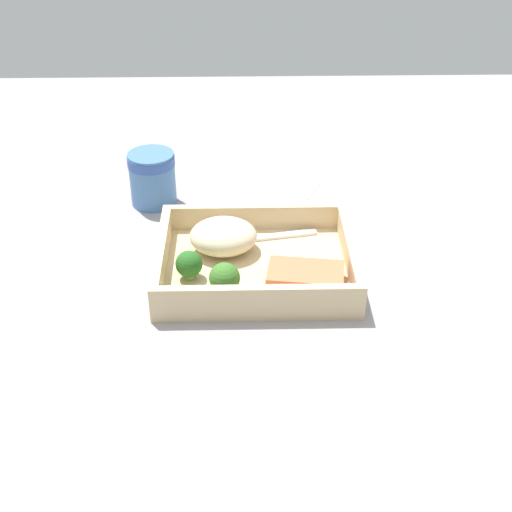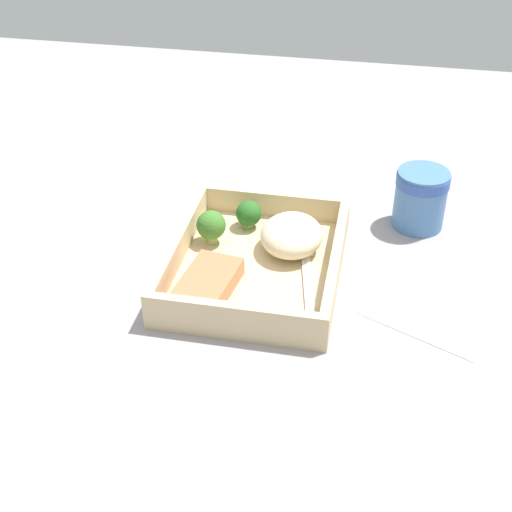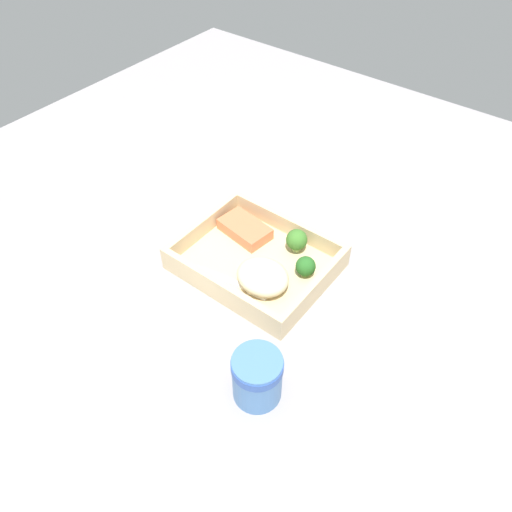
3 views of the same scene
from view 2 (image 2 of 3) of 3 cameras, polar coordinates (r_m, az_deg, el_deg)
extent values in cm
cube|color=gray|center=(92.60, 0.00, -1.87)|extent=(160.00, 160.00, 2.00)
cube|color=#D0B689|center=(91.64, 0.00, -1.07)|extent=(26.47, 21.38, 1.20)
cube|color=#D0B689|center=(89.21, 6.37, -0.57)|extent=(26.47, 1.20, 3.58)
cube|color=#D0B689|center=(92.38, -6.15, 0.84)|extent=(26.47, 1.20, 3.58)
cube|color=#D0B689|center=(80.46, -1.74, -4.93)|extent=(1.20, 18.98, 3.58)
cube|color=#D0B689|center=(100.67, 1.39, 4.21)|extent=(1.20, 18.98, 3.58)
cube|color=#DD7149|center=(86.56, -3.85, -2.19)|extent=(10.49, 7.15, 2.34)
ellipsoid|color=beige|center=(93.06, 2.87, 1.67)|extent=(9.33, 8.14, 4.57)
cylinder|color=#8CA561|center=(95.37, -3.56, 1.52)|extent=(1.50, 1.50, 1.66)
sphere|color=#3D762A|center=(94.32, -3.61, 2.49)|extent=(3.94, 3.94, 3.94)
cylinder|color=#73A250|center=(98.52, -0.59, 2.65)|extent=(1.35, 1.35, 1.21)
sphere|color=#276223|center=(97.68, -0.59, 3.43)|extent=(3.56, 3.56, 3.56)
cube|color=white|center=(88.09, 4.17, -2.23)|extent=(12.39, 3.39, 0.44)
cube|color=white|center=(94.47, 3.92, 0.69)|extent=(3.75, 2.80, 0.44)
cylinder|color=#4775AF|center=(101.88, 13.01, 4.46)|extent=(7.13, 7.13, 8.47)
cylinder|color=#3356A8|center=(100.39, 13.23, 5.96)|extent=(7.35, 7.35, 1.52)
cube|color=white|center=(87.69, 13.74, -4.61)|extent=(14.56, 17.24, 0.24)
camera|label=1|loc=(1.20, -46.43, 25.94)|focal=50.00mm
camera|label=3|loc=(1.17, 36.33, 35.72)|focal=35.00mm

